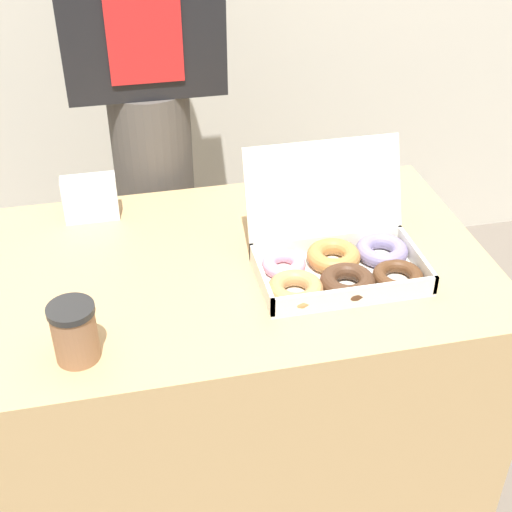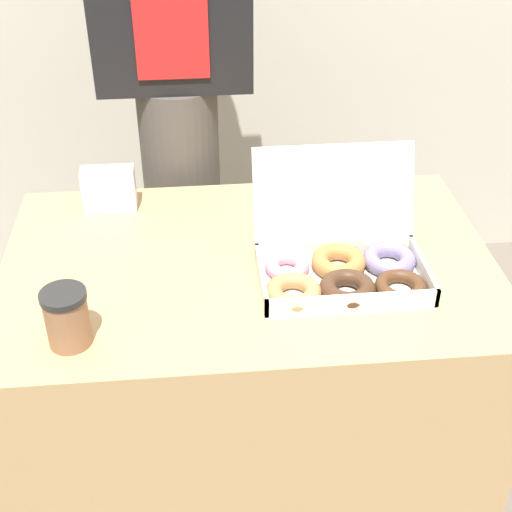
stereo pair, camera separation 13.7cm
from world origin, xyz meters
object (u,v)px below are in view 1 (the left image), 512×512
Objects in this scene: coffee_cup at (75,332)px; person_customer at (144,54)px; napkin_holder at (90,198)px; donut_box at (339,260)px.

person_customer reaches higher than coffee_cup.
napkin_holder is (0.04, 0.47, -0.00)m from coffee_cup.
person_customer is at bearing 118.83° from donut_box.
donut_box is 3.16× the size of coffee_cup.
donut_box is 0.20× the size of person_customer.
napkin_holder is at bearing -123.37° from person_customer.
donut_box reaches higher than napkin_holder.
coffee_cup reaches higher than napkin_holder.
person_customer reaches higher than napkin_holder.
coffee_cup is (-0.52, -0.14, 0.02)m from donut_box.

